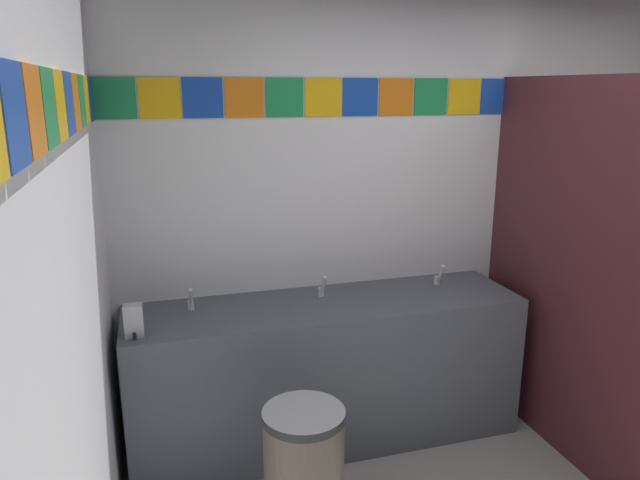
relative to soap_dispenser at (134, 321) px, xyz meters
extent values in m
cube|color=silver|center=(1.86, 0.50, 0.40)|extent=(3.98, 0.08, 2.65)
cube|color=#1E8C4C|center=(-0.02, 0.46, 1.03)|extent=(0.21, 0.01, 0.21)
cube|color=yellow|center=(0.20, 0.46, 1.03)|extent=(0.21, 0.01, 0.21)
cube|color=#1947B7|center=(0.42, 0.46, 1.03)|extent=(0.21, 0.01, 0.21)
cube|color=orange|center=(0.64, 0.46, 1.03)|extent=(0.21, 0.01, 0.21)
cube|color=#1E8C4C|center=(0.86, 0.46, 1.03)|extent=(0.21, 0.01, 0.21)
cube|color=yellow|center=(1.09, 0.46, 1.03)|extent=(0.21, 0.01, 0.21)
cube|color=#1947B7|center=(1.31, 0.46, 1.03)|extent=(0.21, 0.01, 0.21)
cube|color=orange|center=(1.53, 0.46, 1.03)|extent=(0.21, 0.01, 0.21)
cube|color=#1E8C4C|center=(1.75, 0.46, 1.03)|extent=(0.21, 0.01, 0.21)
cube|color=yellow|center=(1.97, 0.46, 1.03)|extent=(0.21, 0.01, 0.21)
cube|color=#1947B7|center=(2.19, 0.46, 1.03)|extent=(0.21, 0.01, 0.21)
cube|color=orange|center=(2.41, 0.46, 1.03)|extent=(0.21, 0.01, 0.21)
cube|color=#1E8C4C|center=(2.63, 0.46, 1.03)|extent=(0.21, 0.01, 0.21)
cube|color=yellow|center=(2.85, 0.46, 1.03)|extent=(0.21, 0.01, 0.21)
cube|color=#1947B7|center=(3.07, 0.46, 1.03)|extent=(0.21, 0.01, 0.21)
cube|color=silver|center=(-0.17, -1.24, 0.40)|extent=(0.08, 3.40, 2.65)
cube|color=#1947B7|center=(-0.12, -1.47, 1.03)|extent=(0.01, 0.21, 0.21)
cube|color=orange|center=(-0.12, -1.24, 1.03)|extent=(0.01, 0.21, 0.21)
cube|color=#1E8C4C|center=(-0.12, -1.01, 1.03)|extent=(0.01, 0.21, 0.21)
cube|color=yellow|center=(-0.12, -0.78, 1.03)|extent=(0.01, 0.21, 0.21)
cube|color=#1947B7|center=(-0.12, -0.56, 1.03)|extent=(0.01, 0.21, 0.21)
cube|color=orange|center=(-0.12, -0.33, 1.03)|extent=(0.01, 0.21, 0.21)
cube|color=#1E8C4C|center=(-0.12, -0.10, 1.03)|extent=(0.01, 0.21, 0.21)
cube|color=yellow|center=(-0.12, 0.12, 1.03)|extent=(0.01, 0.21, 0.21)
cube|color=#1947B7|center=(-0.12, 0.35, 1.03)|extent=(0.01, 0.21, 0.21)
cube|color=#4C515B|center=(1.02, 0.17, -0.50)|extent=(2.20, 0.58, 0.84)
cube|color=#4C515B|center=(1.02, 0.45, -0.12)|extent=(2.20, 0.03, 0.08)
cylinder|color=silver|center=(0.29, 0.14, -0.13)|extent=(0.34, 0.34, 0.10)
cylinder|color=silver|center=(1.02, 0.14, -0.13)|extent=(0.34, 0.34, 0.10)
cylinder|color=silver|center=(1.76, 0.14, -0.13)|extent=(0.34, 0.34, 0.10)
cylinder|color=silver|center=(0.29, 0.28, -0.05)|extent=(0.04, 0.04, 0.05)
cylinder|color=silver|center=(0.29, 0.23, 0.02)|extent=(0.02, 0.06, 0.09)
cylinder|color=silver|center=(1.02, 0.28, -0.05)|extent=(0.04, 0.04, 0.05)
cylinder|color=silver|center=(1.02, 0.23, 0.02)|extent=(0.02, 0.06, 0.09)
cylinder|color=silver|center=(1.76, 0.28, -0.05)|extent=(0.04, 0.04, 0.05)
cylinder|color=silver|center=(1.76, 0.23, 0.02)|extent=(0.02, 0.06, 0.09)
cube|color=#B7BABF|center=(0.00, 0.00, 0.00)|extent=(0.09, 0.07, 0.16)
cylinder|color=black|center=(0.00, -0.04, -0.06)|extent=(0.02, 0.02, 0.03)
cube|color=#471E23|center=(2.26, -0.23, 0.11)|extent=(0.04, 1.39, 2.06)
cylinder|color=white|center=(2.73, -0.04, -0.72)|extent=(0.38, 0.38, 0.40)
torus|color=white|center=(2.73, -0.04, -0.50)|extent=(0.39, 0.39, 0.05)
cube|color=white|center=(2.73, 0.17, -0.35)|extent=(0.34, 0.17, 0.34)
cylinder|color=brown|center=(0.69, -0.56, -0.62)|extent=(0.36, 0.36, 0.60)
cylinder|color=#262628|center=(0.69, -0.56, -0.30)|extent=(0.37, 0.37, 0.04)
camera|label=1|loc=(0.12, -2.75, 1.08)|focal=32.79mm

